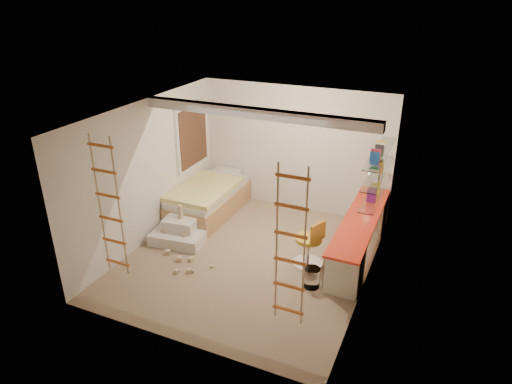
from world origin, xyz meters
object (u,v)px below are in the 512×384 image
at_px(bed, 209,199).
at_px(swivel_chair, 309,249).
at_px(play_platform, 180,232).
at_px(desk, 359,235).

bearing_deg(bed, swivel_chair, -22.19).
distance_m(bed, play_platform, 1.18).
relative_size(desk, bed, 1.40).
bearing_deg(desk, play_platform, -165.67).
bearing_deg(play_platform, desk, 14.33).
bearing_deg(desk, bed, 173.51).
xyz_separation_m(desk, swivel_chair, (-0.70, -0.66, -0.08)).
bearing_deg(swivel_chair, bed, 157.81).
relative_size(desk, play_platform, 2.67).
height_order(desk, bed, desk).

